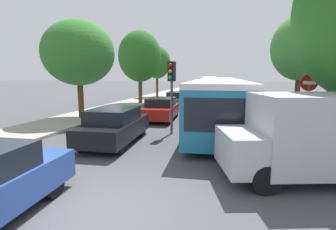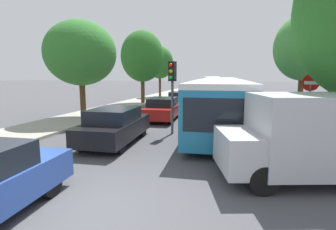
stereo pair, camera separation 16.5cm
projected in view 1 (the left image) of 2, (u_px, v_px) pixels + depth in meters
ground_plane at (91, 213)px, 5.37m from camera, size 200.00×200.00×0.00m
kerb_strip_left at (140, 101)px, 27.47m from camera, size 3.20×52.70×0.14m
articulated_bus at (218, 96)px, 16.35m from camera, size 3.73×17.10×2.52m
city_bus_rear at (209, 82)px, 46.46m from camera, size 2.87×11.20×2.39m
queued_car_black at (114, 126)px, 10.68m from camera, size 2.06×4.32×1.46m
queued_car_red at (161, 109)px, 16.17m from camera, size 1.96×4.10×1.39m
queued_car_green at (177, 100)px, 22.25m from camera, size 1.90×3.99×1.35m
queued_car_graphite at (192, 94)px, 27.97m from camera, size 2.03×4.26×1.44m
queued_car_navy at (197, 91)px, 33.41m from camera, size 2.10×4.39×1.49m
white_van at (324, 134)px, 6.92m from camera, size 5.35×3.27×2.31m
traffic_light at (172, 81)px, 12.15m from camera, size 0.37×0.39×3.40m
no_entry_sign at (308, 97)px, 11.07m from camera, size 0.70×0.08×2.82m
direction_sign_post at (335, 80)px, 11.03m from camera, size 0.37×1.38×3.60m
tree_left_mid at (79, 55)px, 15.93m from camera, size 4.32×4.32×6.07m
tree_left_far at (140, 56)px, 24.29m from camera, size 3.98×3.98×6.81m
tree_left_distant at (157, 63)px, 31.32m from camera, size 3.22×3.22×6.11m
tree_right_mid at (301, 48)px, 19.71m from camera, size 4.32×4.32×7.26m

